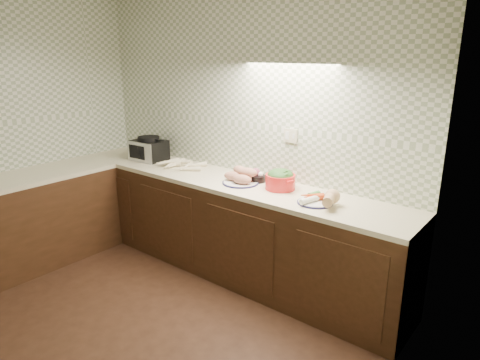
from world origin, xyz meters
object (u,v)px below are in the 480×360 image
Objects in this scene: parsnip_pile at (186,164)px; dutch_oven at (280,179)px; sweet_potato_plate at (241,177)px; toaster_oven at (149,149)px; veg_plate at (323,198)px; onion_bowl at (257,177)px.

parsnip_pile is 1.38× the size of dutch_oven.
sweet_potato_plate is 0.98× the size of dutch_oven.
parsnip_pile is (0.54, 0.02, -0.08)m from toaster_oven.
veg_plate is (1.59, -0.10, 0.01)m from parsnip_pile.
veg_plate is at bearing -2.30° from sweet_potato_plate.
dutch_oven is (1.66, 0.03, -0.03)m from toaster_oven.
toaster_oven reaches higher than veg_plate.
dutch_oven is 0.99× the size of veg_plate.
toaster_oven is 2.13m from veg_plate.
onion_bowl is (0.84, 0.06, 0.01)m from parsnip_pile.
parsnip_pile is 2.93× the size of onion_bowl.
toaster_oven is 0.81× the size of parsnip_pile.
onion_bowl reaches higher than parsnip_pile.
parsnip_pile is 1.59m from veg_plate.
parsnip_pile is 1.13m from dutch_oven.
toaster_oven is 1.31m from sweet_potato_plate.
toaster_oven reaches higher than sweet_potato_plate.
parsnip_pile is at bearing -156.11° from dutch_oven.
veg_plate is (0.46, -0.11, -0.04)m from dutch_oven.
onion_bowl is (1.38, 0.08, -0.07)m from toaster_oven.
toaster_oven is 0.55m from parsnip_pile.
toaster_oven is 2.36× the size of onion_bowl.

